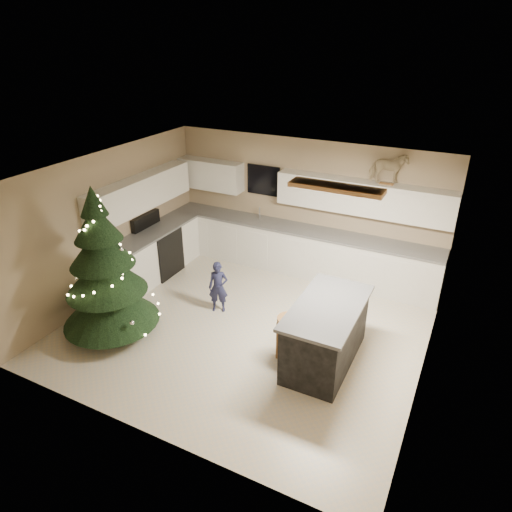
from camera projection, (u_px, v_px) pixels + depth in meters
name	position (u px, v px, depth m)	size (l,w,h in m)	color
ground_plane	(246.00, 327.00, 7.53)	(5.50, 5.50, 0.00)	#BCB6A9
room_shell	(247.00, 229.00, 6.74)	(5.52, 5.02, 2.61)	tan
cabinetry	(244.00, 238.00, 8.87)	(5.50, 3.20, 2.00)	white
island	(326.00, 333.00, 6.56)	(0.90, 1.70, 0.95)	black
bar_stool	(289.00, 328.00, 6.63)	(0.35, 0.35, 0.68)	brown
christmas_tree	(105.00, 277.00, 6.95)	(1.54, 1.49, 2.47)	#3F2816
toddler	(218.00, 287.00, 7.77)	(0.34, 0.22, 0.92)	#1E2041
rocking_horse	(388.00, 168.00, 7.75)	(0.68, 0.49, 0.54)	brown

